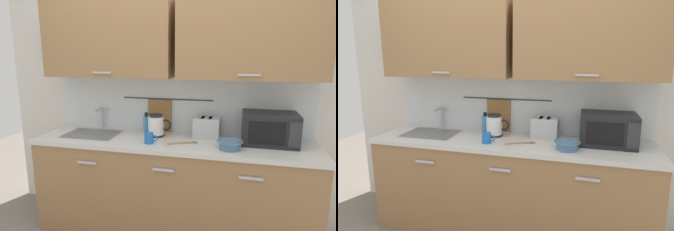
% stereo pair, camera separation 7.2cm
% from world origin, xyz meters
% --- Properties ---
extents(counter_unit, '(2.53, 0.64, 0.90)m').
position_xyz_m(counter_unit, '(-0.01, 0.30, 0.46)').
color(counter_unit, '#997047').
rests_on(counter_unit, ground).
extents(back_wall_assembly, '(3.70, 0.41, 2.50)m').
position_xyz_m(back_wall_assembly, '(-0.00, 0.53, 1.52)').
color(back_wall_assembly, silver).
rests_on(back_wall_assembly, ground).
extents(sink_faucet, '(0.09, 0.17, 0.22)m').
position_xyz_m(sink_faucet, '(-0.80, 0.53, 1.04)').
color(sink_faucet, '#B2B5BA').
rests_on(sink_faucet, counter_unit).
extents(microwave, '(0.46, 0.35, 0.27)m').
position_xyz_m(microwave, '(0.84, 0.41, 1.04)').
color(microwave, black).
rests_on(microwave, counter_unit).
extents(electric_kettle, '(0.23, 0.16, 0.21)m').
position_xyz_m(electric_kettle, '(-0.18, 0.40, 1.00)').
color(electric_kettle, black).
rests_on(electric_kettle, counter_unit).
extents(dish_soap_bottle, '(0.06, 0.06, 0.20)m').
position_xyz_m(dish_soap_bottle, '(-0.32, 0.52, 0.99)').
color(dish_soap_bottle, '#3F8CD8').
rests_on(dish_soap_bottle, counter_unit).
extents(mug_near_sink, '(0.12, 0.08, 0.09)m').
position_xyz_m(mug_near_sink, '(-0.17, 0.16, 0.95)').
color(mug_near_sink, blue).
rests_on(mug_near_sink, counter_unit).
extents(mixing_bowl, '(0.21, 0.21, 0.08)m').
position_xyz_m(mixing_bowl, '(0.52, 0.16, 0.94)').
color(mixing_bowl, '#4C7093').
rests_on(mixing_bowl, counter_unit).
extents(toaster, '(0.26, 0.17, 0.19)m').
position_xyz_m(toaster, '(0.29, 0.47, 1.00)').
color(toaster, '#B7BABF').
rests_on(toaster, counter_unit).
extents(wooden_spoon, '(0.26, 0.15, 0.01)m').
position_xyz_m(wooden_spoon, '(0.14, 0.24, 0.91)').
color(wooden_spoon, '#9E7042').
rests_on(wooden_spoon, counter_unit).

